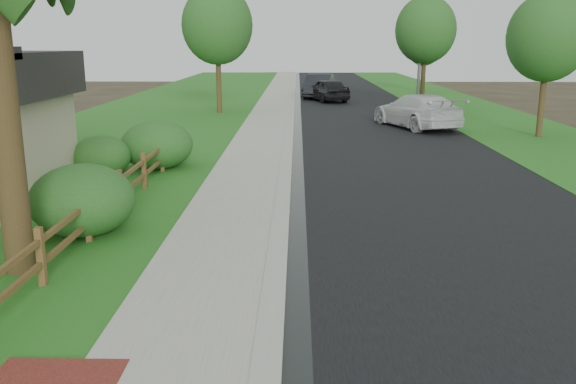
{
  "coord_description": "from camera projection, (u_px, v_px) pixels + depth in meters",
  "views": [
    {
      "loc": [
        0.79,
        -6.99,
        4.14
      ],
      "look_at": [
        0.6,
        5.06,
        1.18
      ],
      "focal_mm": 38.0,
      "sensor_mm": 36.0,
      "label": 1
    }
  ],
  "objects": [
    {
      "name": "dark_car_far",
      "position": [
        319.0,
        86.0,
        46.41
      ],
      "size": [
        2.82,
        5.6,
        1.76
      ],
      "primitive_type": "imported",
      "rotation": [
        0.0,
        0.0,
        -0.19
      ],
      "color": "black",
      "rests_on": "road"
    },
    {
      "name": "curb",
      "position": [
        292.0,
        104.0,
        41.75
      ],
      "size": [
        0.4,
        90.0,
        0.12
      ],
      "primitive_type": "cube",
      "color": "#99978B",
      "rests_on": "ground"
    },
    {
      "name": "shrub_d",
      "position": [
        157.0,
        145.0,
        20.3
      ],
      "size": [
        2.75,
        2.75,
        1.63
      ],
      "primitive_type": "ellipsoid",
      "rotation": [
        0.0,
        0.0,
        -0.16
      ],
      "color": "#1E4D1B",
      "rests_on": "ground"
    },
    {
      "name": "ranch_fence",
      "position": [
        105.0,
        201.0,
        13.91
      ],
      "size": [
        0.12,
        16.92,
        1.1
      ],
      "color": "#52321B",
      "rests_on": "ground"
    },
    {
      "name": "ground",
      "position": [
        235.0,
        375.0,
        7.79
      ],
      "size": [
        120.0,
        120.0,
        0.0
      ],
      "primitive_type": "plane",
      "color": "#31241A"
    },
    {
      "name": "tree_near_right",
      "position": [
        548.0,
        37.0,
        26.22
      ],
      "size": [
        3.49,
        3.49,
        6.29
      ],
      "color": "#3E2F19",
      "rests_on": "ground"
    },
    {
      "name": "wet_gutter",
      "position": [
        297.0,
        104.0,
        41.75
      ],
      "size": [
        0.5,
        90.0,
        0.0
      ],
      "primitive_type": "cube",
      "color": "black",
      "rests_on": "road"
    },
    {
      "name": "white_suv",
      "position": [
        417.0,
        111.0,
        30.08
      ],
      "size": [
        4.15,
        6.2,
        1.67
      ],
      "primitive_type": "imported",
      "rotation": [
        0.0,
        0.0,
        3.49
      ],
      "color": "silver",
      "rests_on": "road"
    },
    {
      "name": "lawn_near",
      "position": [
        170.0,
        104.0,
        41.88
      ],
      "size": [
        9.0,
        90.0,
        0.04
      ],
      "primitive_type": "cube",
      "color": "#22621C",
      "rests_on": "ground"
    },
    {
      "name": "road",
      "position": [
        353.0,
        104.0,
        41.69
      ],
      "size": [
        8.0,
        90.0,
        0.02
      ],
      "primitive_type": "cube",
      "color": "black",
      "rests_on": "ground"
    },
    {
      "name": "streetlight",
      "position": [
        419.0,
        17.0,
        38.91
      ],
      "size": [
        2.23,
        1.02,
        10.08
      ],
      "color": "slate",
      "rests_on": "ground"
    },
    {
      "name": "grass_strip",
      "position": [
        245.0,
        104.0,
        41.8
      ],
      "size": [
        1.6,
        90.0,
        0.06
      ],
      "primitive_type": "cube",
      "color": "#22621C",
      "rests_on": "ground"
    },
    {
      "name": "tree_far_right",
      "position": [
        424.0,
        46.0,
        50.94
      ],
      "size": [
        2.96,
        2.96,
        5.47
      ],
      "color": "#3E2F19",
      "rests_on": "ground"
    },
    {
      "name": "shrub_b",
      "position": [
        83.0,
        200.0,
        13.28
      ],
      "size": [
        3.01,
        3.01,
        1.59
      ],
      "primitive_type": "ellipsoid",
      "rotation": [
        0.0,
        0.0,
        0.42
      ],
      "color": "#1E4D1B",
      "rests_on": "ground"
    },
    {
      "name": "tree_mid_left",
      "position": [
        217.0,
        25.0,
        35.37
      ],
      "size": [
        4.13,
        4.13,
        7.39
      ],
      "color": "#3E2F19",
      "rests_on": "ground"
    },
    {
      "name": "dark_car_mid",
      "position": [
        327.0,
        90.0,
        43.6
      ],
      "size": [
        3.33,
        5.15,
        1.63
      ],
      "primitive_type": "imported",
      "rotation": [
        0.0,
        0.0,
        3.46
      ],
      "color": "black",
      "rests_on": "road"
    },
    {
      "name": "sidewalk",
      "position": [
        273.0,
        104.0,
        41.77
      ],
      "size": [
        2.2,
        90.0,
        0.1
      ],
      "primitive_type": "cube",
      "color": "gray",
      "rests_on": "ground"
    },
    {
      "name": "verge_far",
      "position": [
        454.0,
        104.0,
        41.59
      ],
      "size": [
        6.0,
        90.0,
        0.04
      ],
      "primitive_type": "cube",
      "color": "#22621C",
      "rests_on": "ground"
    },
    {
      "name": "tree_mid_right",
      "position": [
        426.0,
        30.0,
        39.1
      ],
      "size": [
        3.9,
        3.9,
        7.06
      ],
      "color": "#3E2F19",
      "rests_on": "ground"
    },
    {
      "name": "shrub_c",
      "position": [
        101.0,
        156.0,
        19.1
      ],
      "size": [
        1.96,
        1.96,
        1.33
      ],
      "primitive_type": "ellipsoid",
      "rotation": [
        0.0,
        0.0,
        0.07
      ],
      "color": "#1E4D1B",
      "rests_on": "ground"
    }
  ]
}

